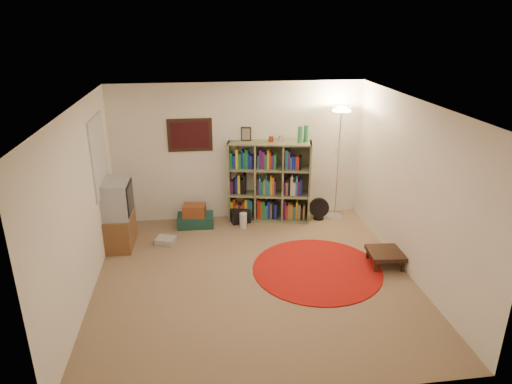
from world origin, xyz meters
TOP-DOWN VIEW (x-y plane):
  - room at (-0.05, 0.05)m, footprint 4.54×4.54m
  - bookshelf at (0.52, 2.06)m, footprint 1.53×0.72m
  - floor_lamp at (1.78, 1.94)m, footprint 0.41×0.41m
  - floor_fan at (1.45, 1.89)m, footprint 0.37×0.23m
  - tv_stand at (-2.11, 1.31)m, footprint 0.57×0.79m
  - dvd_box at (-1.33, 1.28)m, footprint 0.37×0.34m
  - suitcase at (-0.83, 1.91)m, footprint 0.65×0.43m
  - wicker_basket at (-0.84, 1.86)m, footprint 0.43×0.34m
  - duffel_bag at (-0.02, 1.98)m, footprint 0.39×0.34m
  - paper_towel at (0.02, 1.72)m, footprint 0.16×0.16m
  - red_rug at (0.95, 0.11)m, footprint 1.93×1.93m
  - side_table at (2.01, 0.11)m, footprint 0.55×0.55m

SIDE VIEW (x-z plane):
  - red_rug at x=0.95m, z-range 0.00..0.02m
  - dvd_box at x=-1.33m, z-range 0.00..0.10m
  - suitcase at x=-0.83m, z-range 0.00..0.21m
  - duffel_bag at x=-0.02m, z-range 0.00..0.23m
  - paper_towel at x=0.02m, z-range 0.00..0.28m
  - side_table at x=2.01m, z-range 0.08..0.31m
  - floor_fan at x=1.45m, z-range 0.00..0.42m
  - wicker_basket at x=-0.84m, z-range 0.21..0.43m
  - tv_stand at x=-2.11m, z-range -0.02..1.11m
  - bookshelf at x=0.52m, z-range -0.17..1.60m
  - room at x=-0.05m, z-range -0.01..2.53m
  - floor_lamp at x=1.78m, z-range 0.69..2.78m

